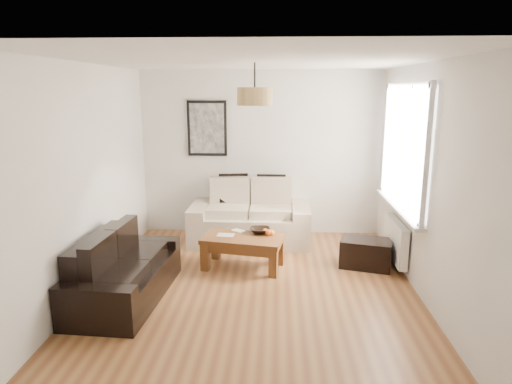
{
  "coord_description": "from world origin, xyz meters",
  "views": [
    {
      "loc": [
        0.26,
        -4.92,
        2.32
      ],
      "look_at": [
        0.0,
        0.6,
        1.05
      ],
      "focal_mm": 31.78,
      "sensor_mm": 36.0,
      "label": 1
    }
  ],
  "objects_px": {
    "loveseat_cream": "(250,213)",
    "ottoman": "(366,253)",
    "sofa_leather": "(125,268)",
    "coffee_table": "(243,252)"
  },
  "relations": [
    {
      "from": "loveseat_cream",
      "to": "ottoman",
      "type": "relative_size",
      "value": 2.78
    },
    {
      "from": "sofa_leather",
      "to": "coffee_table",
      "type": "distance_m",
      "value": 1.59
    },
    {
      "from": "loveseat_cream",
      "to": "ottoman",
      "type": "height_order",
      "value": "loveseat_cream"
    },
    {
      "from": "loveseat_cream",
      "to": "sofa_leather",
      "type": "xyz_separation_m",
      "value": [
        -1.28,
        -2.04,
        -0.09
      ]
    },
    {
      "from": "sofa_leather",
      "to": "ottoman",
      "type": "height_order",
      "value": "sofa_leather"
    },
    {
      "from": "loveseat_cream",
      "to": "ottoman",
      "type": "xyz_separation_m",
      "value": [
        1.6,
        -0.98,
        -0.26
      ]
    },
    {
      "from": "sofa_leather",
      "to": "coffee_table",
      "type": "height_order",
      "value": "sofa_leather"
    },
    {
      "from": "sofa_leather",
      "to": "coffee_table",
      "type": "bearing_deg",
      "value": -49.03
    },
    {
      "from": "loveseat_cream",
      "to": "sofa_leather",
      "type": "bearing_deg",
      "value": -121.87
    },
    {
      "from": "sofa_leather",
      "to": "coffee_table",
      "type": "xyz_separation_m",
      "value": [
        1.26,
        0.96,
        -0.15
      ]
    }
  ]
}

